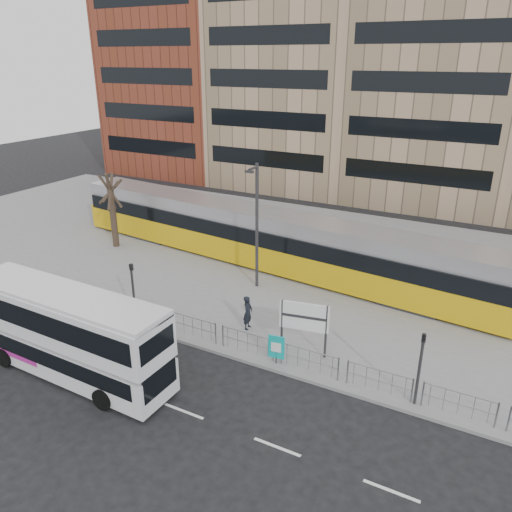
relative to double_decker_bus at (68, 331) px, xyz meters
The scene contains 15 objects.
ground 5.91m from the double_decker_bus, 49.11° to the left, with size 120.00×120.00×0.00m, color black.
plaza 16.71m from the double_decker_bus, 77.38° to the left, with size 64.00×24.00×0.15m, color slate.
kerb 5.92m from the double_decker_bus, 49.45° to the left, with size 64.00×0.25×0.17m, color gray.
building_row 40.28m from the double_decker_bus, 82.34° to the left, with size 70.40×18.40×31.20m.
pedestrian_barrier 7.40m from the double_decker_bus, 39.79° to the left, with size 32.07×0.07×1.10m.
road_markings 5.07m from the double_decker_bus, ahead, with size 62.00×0.12×0.01m, color white.
double_decker_bus is the anchor object (origin of this frame).
tram 14.50m from the double_decker_bus, 82.97° to the left, with size 30.37×5.97×3.56m.
station_sign 10.03m from the double_decker_bus, 35.72° to the left, with size 2.20×0.51×2.56m.
ad_panel 8.79m from the double_decker_bus, 31.70° to the left, with size 0.73×0.16×1.37m.
pedestrian 8.30m from the double_decker_bus, 53.94° to the left, with size 0.64×0.42×1.74m, color black.
traffic_light_west 4.73m from the double_decker_bus, 97.58° to the left, with size 0.22×0.24×3.10m.
traffic_light_east 14.17m from the double_decker_bus, 19.30° to the left, with size 0.19×0.22×3.10m.
lamp_post_west 11.68m from the double_decker_bus, 75.30° to the left, with size 0.45×1.04×7.25m.
bare_tree 15.65m from the double_decker_bus, 126.28° to the left, with size 4.40×4.40×7.47m.
Camera 1 is at (11.83, -16.40, 12.73)m, focal length 35.00 mm.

